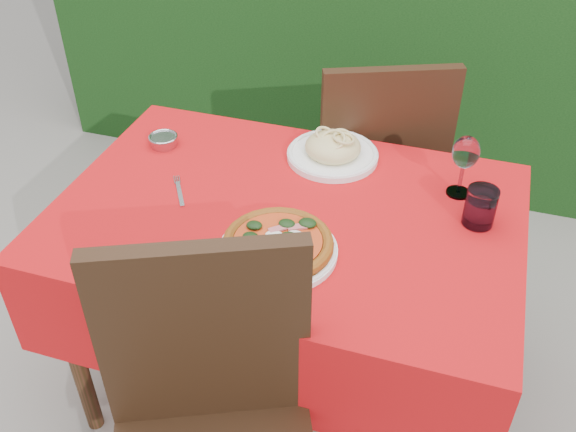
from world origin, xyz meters
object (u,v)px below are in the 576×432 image
(steel_ramekin, at_px, (164,141))
(water_glass, at_px, (480,209))
(pasta_plate, at_px, (333,150))
(fork, at_px, (180,194))
(wine_glass, at_px, (466,155))
(chair_far, at_px, (376,164))
(chair_near, at_px, (211,431))
(pizza_plate, at_px, (278,245))

(steel_ramekin, bearing_deg, water_glass, -6.07)
(pasta_plate, bearing_deg, fork, -138.80)
(fork, bearing_deg, wine_glass, -13.79)
(water_glass, bearing_deg, steel_ramekin, 173.93)
(chair_far, bearing_deg, water_glass, 102.61)
(water_glass, distance_m, steel_ramekin, 0.97)
(chair_far, xyz_separation_m, wine_glass, (0.29, -0.38, 0.32))
(pasta_plate, relative_size, fork, 1.69)
(wine_glass, bearing_deg, water_glass, -63.18)
(fork, bearing_deg, chair_far, 22.19)
(chair_near, bearing_deg, pasta_plate, 63.65)
(chair_far, relative_size, pasta_plate, 3.50)
(water_glass, height_order, steel_ramekin, water_glass)
(chair_near, distance_m, fork, 0.68)
(pasta_plate, distance_m, wine_glass, 0.40)
(chair_far, bearing_deg, steel_ramekin, 10.16)
(chair_near, xyz_separation_m, chair_far, (0.12, 1.19, -0.02))
(water_glass, height_order, fork, water_glass)
(chair_far, xyz_separation_m, steel_ramekin, (-0.61, -0.40, 0.21))
(wine_glass, bearing_deg, fork, -161.78)
(chair_near, relative_size, steel_ramekin, 12.06)
(water_glass, xyz_separation_m, fork, (-0.81, -0.12, -0.05))
(chair_near, bearing_deg, steel_ramekin, 97.30)
(chair_near, bearing_deg, water_glass, 31.19)
(chair_far, relative_size, fork, 5.92)
(pasta_plate, height_order, wine_glass, wine_glass)
(chair_far, bearing_deg, chair_near, 61.25)
(wine_glass, bearing_deg, steel_ramekin, -178.77)
(pizza_plate, bearing_deg, chair_near, -92.13)
(chair_near, relative_size, pizza_plate, 2.98)
(pasta_plate, height_order, fork, pasta_plate)
(pasta_plate, xyz_separation_m, fork, (-0.36, -0.32, -0.03))
(pizza_plate, distance_m, water_glass, 0.54)
(pizza_plate, height_order, steel_ramekin, pizza_plate)
(chair_near, height_order, steel_ramekin, chair_near)
(pizza_plate, relative_size, water_glass, 3.15)
(chair_far, relative_size, water_glass, 9.01)
(steel_ramekin, bearing_deg, chair_near, -58.52)
(pizza_plate, xyz_separation_m, wine_glass, (0.40, 0.40, 0.10))
(water_glass, xyz_separation_m, steel_ramekin, (-0.97, 0.10, -0.03))
(chair_near, xyz_separation_m, steel_ramekin, (-0.49, 0.80, 0.19))
(wine_glass, height_order, fork, wine_glass)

